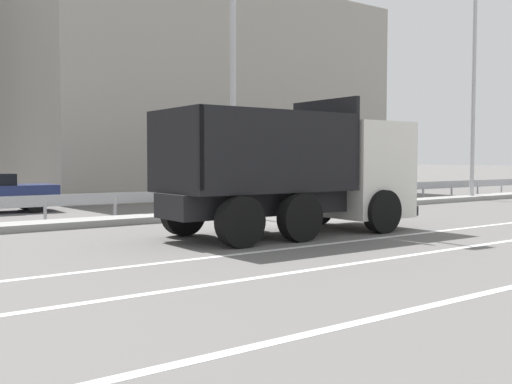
{
  "coord_description": "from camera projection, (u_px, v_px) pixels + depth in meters",
  "views": [
    {
      "loc": [
        -10.27,
        -12.94,
        1.76
      ],
      "look_at": [
        -0.53,
        0.2,
        0.87
      ],
      "focal_mm": 42.0,
      "sensor_mm": 36.0,
      "label": 1
    }
  ],
  "objects": [
    {
      "name": "lane_strip_1",
      "position": [
        418.0,
        254.0,
        11.13
      ],
      "size": [
        64.32,
        0.16,
        0.01
      ],
      "primitive_type": "cube",
      "color": "silver",
      "rests_on": "ground_plane"
    },
    {
      "name": "street_lamp_2",
      "position": [
        235.0,
        25.0,
        18.16
      ],
      "size": [
        0.71,
        1.82,
        10.8
      ],
      "color": "#ADADB2",
      "rests_on": "ground_plane"
    },
    {
      "name": "median_island",
      "position": [
        226.0,
        214.0,
        18.55
      ],
      "size": [
        35.37,
        1.1,
        0.18
      ],
      "primitive_type": "cube",
      "color": "gray",
      "rests_on": "ground_plane"
    },
    {
      "name": "street_lamp_3",
      "position": [
        478.0,
        63.0,
        25.91
      ],
      "size": [
        0.7,
        2.63,
        10.83
      ],
      "color": "#ADADB2",
      "rests_on": "ground_plane"
    },
    {
      "name": "median_guardrail",
      "position": [
        204.0,
        196.0,
        19.59
      ],
      "size": [
        64.32,
        0.09,
        0.78
      ],
      "color": "#9EA0A5",
      "rests_on": "ground_plane"
    },
    {
      "name": "lane_strip_0",
      "position": [
        342.0,
        242.0,
        12.74
      ],
      "size": [
        64.32,
        0.16,
        0.01
      ],
      "primitive_type": "cube",
      "color": "silver",
      "rests_on": "ground_plane"
    },
    {
      "name": "dump_truck",
      "position": [
        317.0,
        178.0,
        14.64
      ],
      "size": [
        6.47,
        2.76,
        3.23
      ],
      "rotation": [
        0.0,
        0.0,
        -1.59
      ],
      "color": "silver",
      "rests_on": "ground_plane"
    },
    {
      "name": "ground_plane",
      "position": [
        276.0,
        223.0,
        16.58
      ],
      "size": [
        320.0,
        320.0,
        0.0
      ],
      "primitive_type": "plane",
      "color": "#605E5B"
    },
    {
      "name": "background_building_1",
      "position": [
        187.0,
        101.0,
        32.21
      ],
      "size": [
        17.85,
        12.29,
        9.88
      ],
      "primitive_type": "cube",
      "color": "gray",
      "rests_on": "ground_plane"
    },
    {
      "name": "median_road_sign",
      "position": [
        318.0,
        176.0,
        20.76
      ],
      "size": [
        0.81,
        0.16,
        2.21
      ],
      "color": "white",
      "rests_on": "ground_plane"
    }
  ]
}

